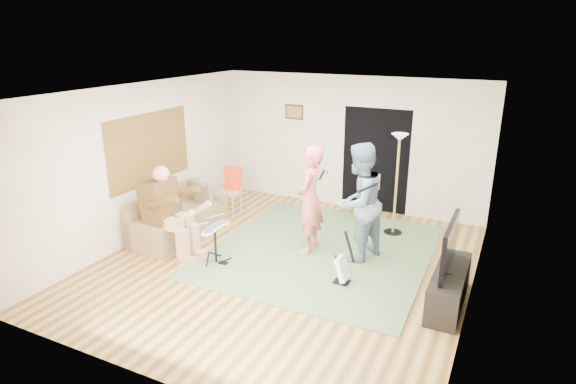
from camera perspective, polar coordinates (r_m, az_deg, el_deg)
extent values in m
plane|color=brown|center=(7.71, -0.40, -8.51)|extent=(6.00, 6.00, 0.00)
plane|color=white|center=(6.92, -0.45, 11.85)|extent=(6.00, 6.00, 0.00)
plane|color=olive|center=(8.82, -16.07, 4.98)|extent=(0.00, 2.05, 2.05)
plane|color=black|center=(9.79, 10.32, 3.68)|extent=(2.10, 0.00, 2.10)
cube|color=#3F2314|center=(10.23, 0.75, 9.47)|extent=(0.42, 0.03, 0.32)
cube|color=#536F43|center=(8.16, 4.01, -6.89)|extent=(3.52, 3.85, 0.02)
cube|color=olive|center=(8.89, -12.62, -3.82)|extent=(0.78, 1.57, 0.39)
cube|color=olive|center=(9.02, -14.37, -2.28)|extent=(0.15, 1.93, 0.78)
cube|color=olive|center=(9.51, -9.42, -1.60)|extent=(0.78, 0.18, 0.55)
cube|color=olive|center=(8.25, -16.41, -5.30)|extent=(0.78, 0.18, 0.55)
cube|color=brown|center=(8.10, -14.95, -0.96)|extent=(0.41, 0.54, 0.68)
sphere|color=tan|center=(7.91, -14.82, 2.08)|extent=(0.27, 0.27, 0.27)
cylinder|color=black|center=(7.70, -8.60, -6.25)|extent=(0.04, 0.04, 0.57)
cube|color=white|center=(7.59, -8.69, -4.35)|extent=(0.11, 0.57, 0.03)
imported|color=#D95E62|center=(7.86, 2.60, -0.88)|extent=(0.50, 0.70, 1.79)
imported|color=slate|center=(7.61, 8.34, -1.27)|extent=(1.00, 1.12, 1.91)
cube|color=black|center=(7.20, 6.39, -10.58)|extent=(0.23, 0.19, 0.03)
cube|color=white|center=(7.09, 6.46, -9.00)|extent=(0.18, 0.27, 0.36)
cylinder|color=black|center=(6.91, 7.30, -6.47)|extent=(0.19, 0.04, 0.47)
cylinder|color=black|center=(9.02, 12.31, -4.70)|extent=(0.33, 0.33, 0.03)
cylinder|color=#A28845|center=(8.72, 12.70, 0.62)|extent=(0.04, 0.04, 1.75)
cone|color=white|center=(8.50, 13.12, 6.36)|extent=(0.29, 0.29, 0.12)
cube|color=tan|center=(9.76, -6.97, -0.09)|extent=(0.40, 0.40, 0.04)
cube|color=#FF4C1A|center=(9.81, -6.49, 1.90)|extent=(0.37, 0.09, 0.39)
cube|color=black|center=(6.89, 18.52, -10.67)|extent=(0.40, 1.40, 0.50)
cube|color=black|center=(6.64, 18.61, -6.06)|extent=(0.06, 1.11, 0.67)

